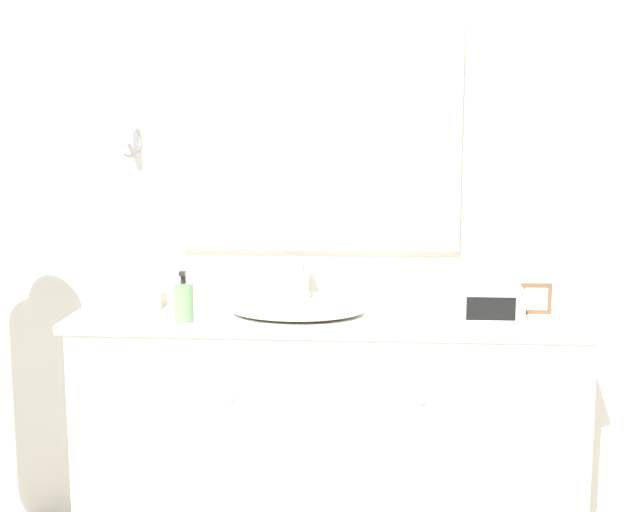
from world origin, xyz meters
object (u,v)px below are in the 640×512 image
at_px(appliance_box, 488,304).
at_px(picture_frame, 536,299).
at_px(sink_basin, 298,308).
at_px(soap_bottle, 184,301).

relative_size(appliance_box, picture_frame, 2.07).
xyz_separation_m(sink_basin, appliance_box, (0.65, -0.07, 0.04)).
height_order(appliance_box, picture_frame, appliance_box).
relative_size(sink_basin, appliance_box, 2.10).
xyz_separation_m(sink_basin, soap_bottle, (-0.37, -0.14, 0.05)).
relative_size(soap_bottle, appliance_box, 0.77).
xyz_separation_m(soap_bottle, picture_frame, (1.19, 0.19, -0.01)).
bearing_deg(appliance_box, sink_basin, 173.66).
distance_m(sink_basin, picture_frame, 0.83).
bearing_deg(sink_basin, soap_bottle, -158.62).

